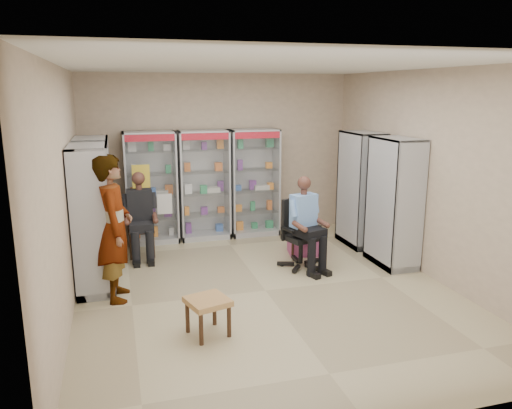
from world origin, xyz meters
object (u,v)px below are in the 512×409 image
object	(u,v)px
office_chair	(301,234)
seated_shopkeeper	(302,226)
cabinet_left_near	(93,219)
pink_trunk	(303,240)
cabinet_back_left	(151,188)
cabinet_left_far	(95,202)
wooden_chair	(141,228)
cabinet_back_right	(254,183)
standing_man	(114,228)
woven_stool_b	(208,317)
cabinet_right_near	(394,203)
cabinet_back_mid	(204,185)
woven_stool_a	(302,245)
cabinet_right_far	(361,189)

from	to	relation	value
office_chair	seated_shopkeeper	size ratio (longest dim) A/B	0.79
cabinet_left_near	pink_trunk	distance (m)	3.46
office_chair	cabinet_back_left	bearing A→B (deg)	120.17
cabinet_left_far	wooden_chair	world-z (taller)	cabinet_left_far
cabinet_back_right	standing_man	bearing A→B (deg)	-136.38
cabinet_left_far	woven_stool_b	size ratio (longest dim) A/B	4.62
cabinet_right_near	seated_shopkeeper	xyz separation A→B (m)	(-1.42, 0.22, -0.32)
cabinet_right_near	wooden_chair	world-z (taller)	cabinet_right_near
cabinet_back_mid	cabinet_back_right	size ratio (longest dim) A/B	1.00
cabinet_right_near	woven_stool_a	size ratio (longest dim) A/B	5.37
cabinet_back_right	pink_trunk	size ratio (longest dim) A/B	4.19
cabinet_back_right	cabinet_left_far	world-z (taller)	same
cabinet_right_near	woven_stool_b	bearing A→B (deg)	115.42
wooden_chair	woven_stool_b	world-z (taller)	wooden_chair
seated_shopkeeper	woven_stool_b	world-z (taller)	seated_shopkeeper
cabinet_left_far	wooden_chair	xyz separation A→B (m)	(0.68, 0.20, -0.53)
pink_trunk	seated_shopkeeper	bearing A→B (deg)	-112.72
cabinet_back_left	woven_stool_b	distance (m)	3.85
cabinet_back_left	wooden_chair	xyz separation A→B (m)	(-0.25, -0.73, -0.53)
cabinet_right_far	standing_man	xyz separation A→B (m)	(-4.18, -1.30, -0.04)
cabinet_right_far	cabinet_left_near	bearing A→B (deg)	101.41
cabinet_back_left	cabinet_left_near	bearing A→B (deg)	-114.61
woven_stool_a	standing_man	distance (m)	3.22
cabinet_back_right	office_chair	bearing A→B (deg)	-83.90
cabinet_left_near	standing_man	bearing A→B (deg)	34.99
standing_man	cabinet_back_left	bearing A→B (deg)	-11.82
cabinet_back_right	seated_shopkeeper	bearing A→B (deg)	-84.05
cabinet_back_left	woven_stool_b	xyz separation A→B (m)	(0.31, -3.76, -0.78)
pink_trunk	woven_stool_a	distance (m)	0.13
woven_stool_a	standing_man	world-z (taller)	standing_man
cabinet_back_mid	cabinet_back_right	world-z (taller)	same
seated_shopkeeper	cabinet_back_mid	bearing A→B (deg)	103.03
woven_stool_b	cabinet_right_near	bearing A→B (deg)	25.42
seated_shopkeeper	standing_man	xyz separation A→B (m)	(-2.76, -0.42, 0.28)
cabinet_back_right	seated_shopkeeper	xyz separation A→B (m)	(0.21, -2.01, -0.32)
cabinet_left_far	office_chair	xyz separation A→B (m)	(3.04, -1.03, -0.47)
cabinet_back_left	cabinet_back_mid	size ratio (longest dim) A/B	1.00
cabinet_left_near	cabinet_back_right	bearing A→B (deg)	125.65
cabinet_back_left	cabinet_left_near	distance (m)	2.23
cabinet_right_far	standing_man	size ratio (longest dim) A/B	1.04
cabinet_back_mid	woven_stool_a	xyz separation A→B (m)	(1.37, -1.47, -0.81)
cabinet_left_near	woven_stool_a	world-z (taller)	cabinet_left_near
cabinet_back_right	woven_stool_b	bearing A→B (deg)	-112.92
cabinet_back_mid	woven_stool_b	bearing A→B (deg)	-99.65
cabinet_back_left	seated_shopkeeper	distance (m)	2.93
cabinet_back_left	cabinet_left_far	distance (m)	1.32
office_chair	cabinet_back_mid	bearing A→B (deg)	103.66
office_chair	cabinet_left_near	bearing A→B (deg)	164.41
cabinet_back_mid	wooden_chair	xyz separation A→B (m)	(-1.20, -0.73, -0.53)
cabinet_right_near	cabinet_left_far	world-z (taller)	same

